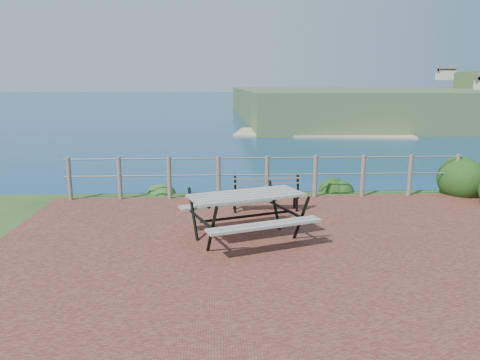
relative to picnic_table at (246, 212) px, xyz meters
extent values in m
cube|color=brown|center=(0.69, -0.31, -0.52)|extent=(10.00, 7.00, 0.12)
plane|color=#145F7D|center=(0.69, 199.69, -0.52)|extent=(1200.00, 1200.00, 0.00)
cylinder|color=#6B5B4C|center=(-3.91, 3.04, 0.00)|extent=(0.10, 0.10, 1.00)
cylinder|color=#6B5B4C|center=(-2.76, 3.04, 0.00)|extent=(0.10, 0.10, 1.00)
cylinder|color=#6B5B4C|center=(-1.61, 3.04, 0.00)|extent=(0.10, 0.10, 1.00)
cylinder|color=#6B5B4C|center=(-0.46, 3.04, 0.00)|extent=(0.10, 0.10, 1.00)
cylinder|color=#6B5B4C|center=(0.69, 3.04, 0.00)|extent=(0.10, 0.10, 1.00)
cylinder|color=#6B5B4C|center=(1.84, 3.04, 0.00)|extent=(0.10, 0.10, 1.00)
cylinder|color=#6B5B4C|center=(2.99, 3.04, 0.00)|extent=(0.10, 0.10, 1.00)
cylinder|color=#6B5B4C|center=(4.14, 3.04, 0.00)|extent=(0.10, 0.10, 1.00)
cylinder|color=#6B5B4C|center=(5.29, 3.04, 0.00)|extent=(0.10, 0.10, 1.00)
cylinder|color=slate|center=(0.69, 3.04, 0.45)|extent=(9.40, 0.04, 0.04)
cylinder|color=slate|center=(0.69, 3.04, 0.05)|extent=(9.40, 0.04, 0.04)
cube|color=gray|center=(0.00, 0.00, 0.29)|extent=(2.08, 1.40, 0.04)
cube|color=gray|center=(0.00, 0.00, -0.03)|extent=(1.90, 0.92, 0.04)
cube|color=gray|center=(0.00, 0.00, -0.03)|extent=(1.90, 0.92, 0.04)
cylinder|color=black|center=(0.00, 0.00, -0.08)|extent=(1.57, 0.61, 0.05)
cube|color=brown|center=(0.53, 1.87, -0.11)|extent=(1.43, 0.40, 0.03)
cube|color=brown|center=(0.53, 1.87, 0.14)|extent=(1.42, 0.15, 0.32)
cube|color=black|center=(0.53, 1.87, -0.30)|extent=(0.05, 0.05, 0.39)
cube|color=black|center=(0.53, 1.87, -0.30)|extent=(0.05, 0.05, 0.39)
cube|color=black|center=(0.53, 1.87, -0.30)|extent=(0.05, 0.05, 0.39)
cube|color=black|center=(0.53, 1.87, -0.30)|extent=(0.05, 0.05, 0.39)
ellipsoid|color=#184013|center=(5.81, 2.96, -0.52)|extent=(1.13, 1.13, 1.61)
ellipsoid|color=#2E5A22|center=(-1.98, 3.59, -0.52)|extent=(0.66, 0.66, 0.35)
ellipsoid|color=#184013|center=(2.63, 3.89, -0.52)|extent=(0.77, 0.77, 0.51)
camera|label=1|loc=(-0.51, -7.75, 2.17)|focal=35.00mm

